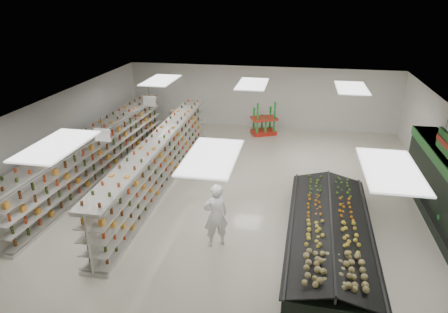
% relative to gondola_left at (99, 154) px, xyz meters
% --- Properties ---
extents(floor, '(16.00, 16.00, 0.00)m').
position_rel_gondola_left_xyz_m(floor, '(5.58, -0.78, -0.88)').
color(floor, beige).
rests_on(floor, ground).
extents(ceiling, '(14.00, 16.00, 0.02)m').
position_rel_gondola_left_xyz_m(ceiling, '(5.58, -0.78, 2.32)').
color(ceiling, white).
rests_on(ceiling, wall_back).
extents(wall_back, '(14.00, 0.02, 3.20)m').
position_rel_gondola_left_xyz_m(wall_back, '(5.58, 7.22, 0.72)').
color(wall_back, white).
rests_on(wall_back, floor).
extents(wall_left, '(0.02, 16.00, 3.20)m').
position_rel_gondola_left_xyz_m(wall_left, '(-1.42, -0.78, 0.72)').
color(wall_left, white).
rests_on(wall_left, floor).
extents(aisle_sign_near, '(0.52, 0.06, 0.75)m').
position_rel_gondola_left_xyz_m(aisle_sign_near, '(1.78, -2.78, 1.88)').
color(aisle_sign_near, white).
rests_on(aisle_sign_near, ceiling).
extents(aisle_sign_far, '(0.52, 0.06, 0.75)m').
position_rel_gondola_left_xyz_m(aisle_sign_far, '(1.78, 1.22, 1.88)').
color(aisle_sign_far, white).
rests_on(aisle_sign_far, ceiling).
extents(gondola_left, '(1.29, 11.04, 1.91)m').
position_rel_gondola_left_xyz_m(gondola_left, '(0.00, 0.00, 0.00)').
color(gondola_left, silver).
rests_on(gondola_left, floor).
extents(gondola_center, '(0.87, 10.80, 1.87)m').
position_rel_gondola_left_xyz_m(gondola_center, '(2.63, -0.37, -0.02)').
color(gondola_center, silver).
rests_on(gondola_center, floor).
extents(produce_island, '(2.51, 6.50, 0.96)m').
position_rel_gondola_left_xyz_m(produce_island, '(8.63, -3.27, -0.44)').
color(produce_island, black).
rests_on(produce_island, floor).
extents(soda_endcap, '(1.46, 1.26, 1.56)m').
position_rel_gondola_left_xyz_m(soda_endcap, '(5.89, 6.01, -0.12)').
color(soda_endcap, red).
rests_on(soda_endcap, floor).
extents(shopper_main, '(0.84, 0.74, 1.93)m').
position_rel_gondola_left_xyz_m(shopper_main, '(5.45, -3.80, 0.09)').
color(shopper_main, silver).
rests_on(shopper_main, floor).
extents(shopper_background, '(0.73, 0.99, 1.83)m').
position_rel_gondola_left_xyz_m(shopper_background, '(2.05, 3.44, 0.04)').
color(shopper_background, '#9E7F61').
rests_on(shopper_background, floor).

